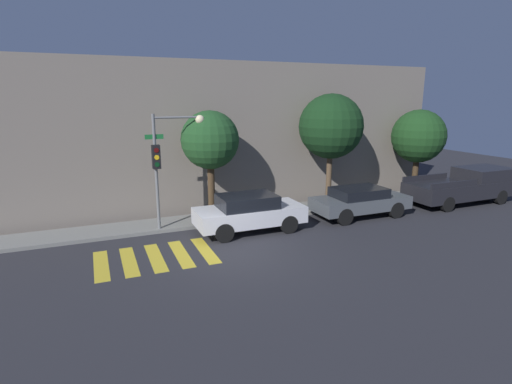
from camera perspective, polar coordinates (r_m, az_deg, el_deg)
ground_plane at (r=13.83m, az=-2.93°, el=-8.93°), size 60.00×60.00×0.00m
sidewalk at (r=17.47m, az=-7.45°, el=-3.99°), size 26.00×1.73×0.14m
building_row at (r=20.92m, az=-10.84°, el=8.13°), size 26.00×6.00×6.85m
crosswalk at (r=13.99m, az=-14.14°, el=-9.05°), size 3.88×2.60×0.00m
traffic_light_pole at (r=15.80m, az=-12.56°, el=5.66°), size 2.33×0.56×4.65m
sedan_near_corner at (r=15.87m, az=-0.98°, el=-2.88°), size 4.32×1.81×1.51m
sedan_middle at (r=18.46m, az=14.62°, el=-1.22°), size 4.39×1.80×1.34m
pickup_truck at (r=22.86m, az=27.71°, el=0.85°), size 5.79×2.09×1.74m
tree_near_corner at (r=16.86m, az=-6.58°, el=7.29°), size 2.44×2.44×4.74m
tree_midblock at (r=19.29m, az=10.66°, el=9.14°), size 3.03×3.03×5.44m
tree_far_end at (r=22.75m, az=22.19°, el=7.34°), size 2.77×2.77×4.66m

